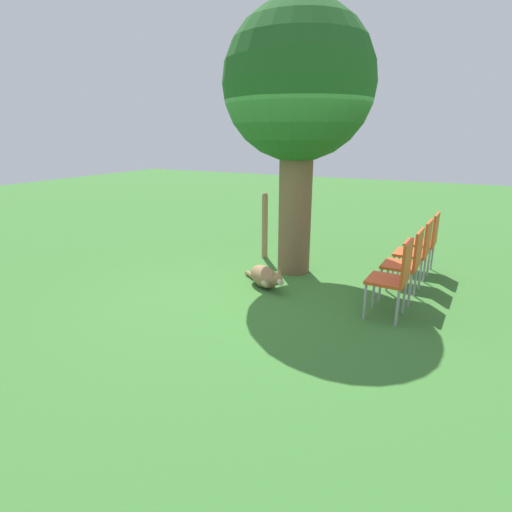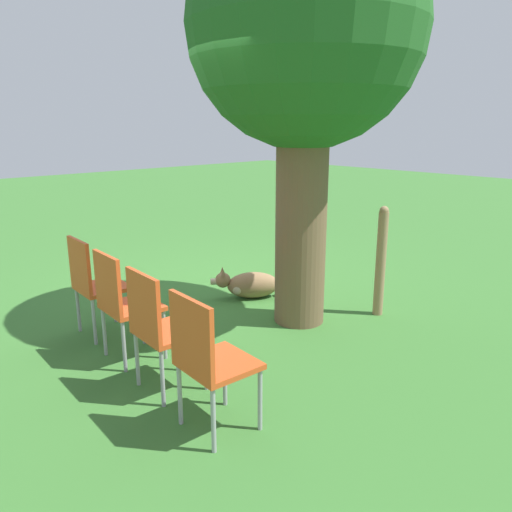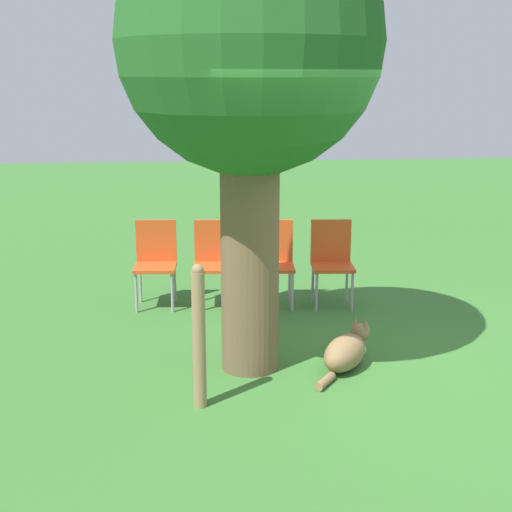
# 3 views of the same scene
# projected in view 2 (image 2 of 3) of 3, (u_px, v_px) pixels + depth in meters

# --- Properties ---
(ground_plane) EXTENTS (30.00, 30.00, 0.00)m
(ground_plane) POSITION_uv_depth(u_px,v_px,m) (244.00, 296.00, 5.70)
(ground_plane) COLOR #38702D
(oak_tree) EXTENTS (2.10, 2.10, 3.77)m
(oak_tree) POSITION_uv_depth(u_px,v_px,m) (305.00, 37.00, 4.32)
(oak_tree) COLOR brown
(oak_tree) RESTS_ON ground_plane
(dog) EXTENTS (0.86, 0.65, 0.36)m
(dog) POSITION_uv_depth(u_px,v_px,m) (249.00, 285.00, 5.61)
(dog) COLOR olive
(dog) RESTS_ON ground_plane
(fence_post) EXTENTS (0.10, 0.10, 1.13)m
(fence_post) POSITION_uv_depth(u_px,v_px,m) (381.00, 261.00, 5.02)
(fence_post) COLOR #937551
(fence_post) RESTS_ON ground_plane
(red_chair_0) EXTENTS (0.45, 0.46, 0.93)m
(red_chair_0) POSITION_uv_depth(u_px,v_px,m) (93.00, 280.00, 4.52)
(red_chair_0) COLOR #D14C1E
(red_chair_0) RESTS_ON ground_plane
(red_chair_1) EXTENTS (0.45, 0.46, 0.93)m
(red_chair_1) POSITION_uv_depth(u_px,v_px,m) (122.00, 299.00, 4.03)
(red_chair_1) COLOR #D14C1E
(red_chair_1) RESTS_ON ground_plane
(red_chair_2) EXTENTS (0.45, 0.46, 0.93)m
(red_chair_2) POSITION_uv_depth(u_px,v_px,m) (159.00, 323.00, 3.55)
(red_chair_2) COLOR #D14C1E
(red_chair_2) RESTS_ON ground_plane
(red_chair_3) EXTENTS (0.45, 0.46, 0.93)m
(red_chair_3) POSITION_uv_depth(u_px,v_px,m) (207.00, 355.00, 3.06)
(red_chair_3) COLOR #D14C1E
(red_chair_3) RESTS_ON ground_plane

